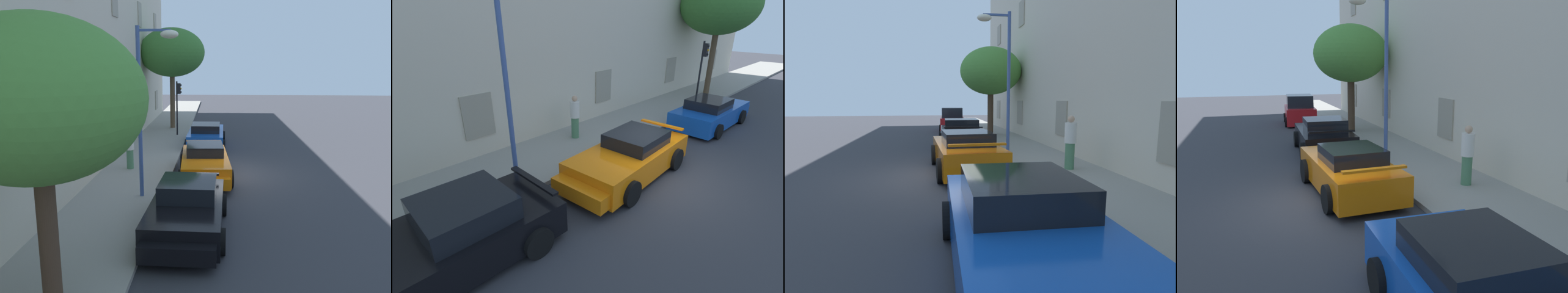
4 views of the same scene
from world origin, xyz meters
The scene contains 9 objects.
ground_plane centered at (0.00, 0.00, 0.00)m, with size 80.00×80.00×0.00m, color #333338.
sidewalk centered at (0.00, 3.88, 0.07)m, with size 60.00×3.12×0.14m, color gray.
sportscar_red_lead centered at (-6.25, 1.28, 0.63)m, with size 4.76×2.35×1.45m.
sportscar_yellow_flank centered at (-0.79, 0.92, 0.63)m, with size 4.85×2.31×1.38m.
sportscar_white_middle centered at (5.98, 1.05, 0.59)m, with size 4.82×2.22×1.34m.
tree_midblock centered at (11.26, 3.55, 5.31)m, with size 4.47×4.47×6.85m.
traffic_light centered at (8.49, 2.89, 2.46)m, with size 0.22×0.36×3.39m.
street_lamp centered at (-3.43, 2.66, 4.15)m, with size 0.44×1.42×5.83m.
pedestrian_admiring centered at (0.19, 4.25, 1.03)m, with size 0.48×0.48×1.75m.
Camera 2 is at (-7.53, -3.85, 4.70)m, focal length 26.88 mm.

